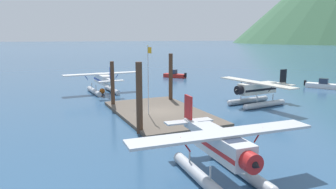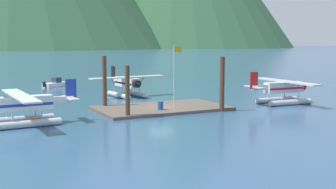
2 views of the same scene
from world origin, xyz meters
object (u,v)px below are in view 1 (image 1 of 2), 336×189
(fuel_drum, at_px, (139,106))
(boat_red_open_west, at_px, (174,75))
(flagpole, at_px, (148,72))
(seaplane_white_port_aft, at_px, (103,81))
(seaplane_cream_bow_centre, at_px, (257,91))
(boat_white_open_north, at_px, (322,85))
(seaplane_silver_stbd_aft, at_px, (221,151))
(mooring_buoy, at_px, (102,91))

(fuel_drum, height_order, boat_red_open_west, boat_red_open_west)
(flagpole, bearing_deg, boat_red_open_west, 150.10)
(seaplane_white_port_aft, distance_m, boat_red_open_west, 19.61)
(seaplane_cream_bow_centre, relative_size, boat_white_open_north, 2.40)
(flagpole, relative_size, seaplane_silver_stbd_aft, 0.62)
(boat_white_open_north, height_order, boat_red_open_west, same)
(fuel_drum, relative_size, seaplane_white_port_aft, 0.08)
(boat_white_open_north, bearing_deg, seaplane_silver_stbd_aft, -58.09)
(seaplane_silver_stbd_aft, bearing_deg, mooring_buoy, -179.84)
(mooring_buoy, xyz_separation_m, boat_red_open_west, (-11.72, 16.37, 0.12))
(flagpole, distance_m, seaplane_white_port_aft, 15.55)
(flagpole, height_order, seaplane_silver_stbd_aft, flagpole)
(flagpole, xyz_separation_m, seaplane_white_port_aft, (-15.27, -0.97, -2.75))
(boat_white_open_north, bearing_deg, seaplane_cream_bow_centre, -72.17)
(fuel_drum, height_order, seaplane_silver_stbd_aft, seaplane_silver_stbd_aft)
(fuel_drum, xyz_separation_m, boat_white_open_north, (-3.84, 30.39, -0.25))
(seaplane_cream_bow_centre, bearing_deg, flagpole, -89.23)
(seaplane_white_port_aft, bearing_deg, boat_white_open_north, 72.81)
(fuel_drum, relative_size, boat_red_open_west, 0.21)
(seaplane_cream_bow_centre, distance_m, seaplane_white_port_aft, 20.56)
(mooring_buoy, relative_size, seaplane_white_port_aft, 0.07)
(fuel_drum, bearing_deg, seaplane_silver_stbd_aft, -2.93)
(fuel_drum, bearing_deg, flagpole, 10.27)
(seaplane_silver_stbd_aft, xyz_separation_m, boat_white_open_north, (-19.42, 31.19, -1.09))
(seaplane_silver_stbd_aft, xyz_separation_m, seaplane_white_port_aft, (-29.02, 0.16, 0.00))
(seaplane_cream_bow_centre, bearing_deg, boat_red_open_west, 175.24)
(fuel_drum, distance_m, mooring_buoy, 12.86)
(mooring_buoy, bearing_deg, seaplane_silver_stbd_aft, 0.16)
(seaplane_cream_bow_centre, distance_m, boat_white_open_north, 17.97)
(seaplane_silver_stbd_aft, height_order, boat_white_open_north, seaplane_silver_stbd_aft)
(mooring_buoy, relative_size, seaplane_cream_bow_centre, 0.07)
(fuel_drum, bearing_deg, seaplane_white_port_aft, -177.28)
(seaplane_cream_bow_centre, bearing_deg, boat_white_open_north, 107.83)
(fuel_drum, distance_m, seaplane_cream_bow_centre, 13.44)
(flagpole, relative_size, mooring_buoy, 8.99)
(seaplane_silver_stbd_aft, relative_size, boat_white_open_north, 2.39)
(flagpole, bearing_deg, mooring_buoy, -175.28)
(flagpole, height_order, boat_white_open_north, flagpole)
(seaplane_white_port_aft, xyz_separation_m, boat_red_open_west, (-11.10, 16.13, -1.09))
(flagpole, distance_m, mooring_buoy, 15.23)
(fuel_drum, xyz_separation_m, boat_red_open_west, (-24.54, 15.49, -0.25))
(boat_red_open_west, bearing_deg, flagpole, -29.90)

